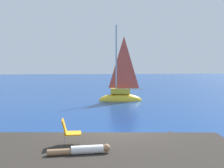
% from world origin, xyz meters
% --- Properties ---
extents(ground_plane, '(160.00, 160.00, 0.00)m').
position_xyz_m(ground_plane, '(0.00, 0.00, 0.00)').
color(ground_plane, navy).
extents(shore_ledge, '(8.41, 5.28, 0.67)m').
position_xyz_m(shore_ledge, '(-0.56, -2.83, 0.33)').
color(shore_ledge, '#2D2823').
rests_on(shore_ledge, ground).
extents(boulder_seaward, '(1.53, 1.85, 1.28)m').
position_xyz_m(boulder_seaward, '(-3.00, -0.24, 0.00)').
color(boulder_seaward, '#2B2422').
rests_on(boulder_seaward, ground).
extents(boulder_inland, '(1.18, 1.34, 0.86)m').
position_xyz_m(boulder_inland, '(2.51, -0.36, 0.00)').
color(boulder_inland, '#2B2626').
rests_on(boulder_inland, ground).
extents(sailboat_near, '(3.97, 1.76, 7.23)m').
position_xyz_m(sailboat_near, '(1.99, 12.74, 0.39)').
color(sailboat_near, yellow).
rests_on(sailboat_near, ground).
extents(person_sunbather, '(1.76, 0.31, 0.25)m').
position_xyz_m(person_sunbather, '(-1.25, -2.95, 0.78)').
color(person_sunbather, white).
rests_on(person_sunbather, shore_ledge).
extents(beach_chair, '(0.61, 0.49, 0.80)m').
position_xyz_m(beach_chair, '(-1.68, -1.99, 1.11)').
color(beach_chair, orange).
rests_on(beach_chair, shore_ledge).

